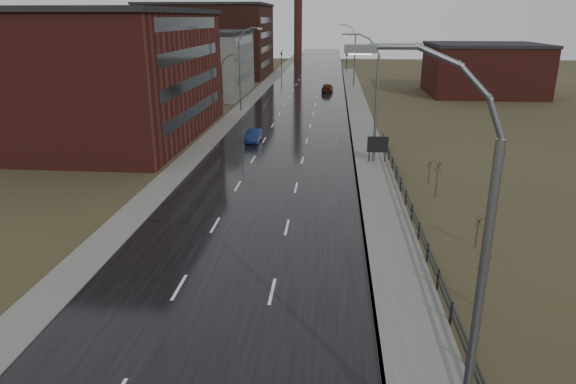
% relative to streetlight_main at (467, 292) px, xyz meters
% --- Properties ---
extents(road, '(14.00, 300.00, 0.06)m').
position_rel_streetlight_main_xyz_m(road, '(-8.47, 58.00, -6.03)').
color(road, black).
rests_on(road, ground).
extents(sidewalk_right, '(3.20, 180.00, 0.18)m').
position_rel_streetlight_main_xyz_m(sidewalk_right, '(0.13, 33.00, -5.97)').
color(sidewalk_right, '#595651').
rests_on(sidewalk_right, ground).
extents(curb_right, '(0.16, 180.00, 0.18)m').
position_rel_streetlight_main_xyz_m(curb_right, '(-1.39, 33.00, -5.97)').
color(curb_right, slate).
rests_on(curb_right, ground).
extents(sidewalk_left, '(2.40, 260.00, 0.12)m').
position_rel_streetlight_main_xyz_m(sidewalk_left, '(-16.67, 58.00, -6.00)').
color(sidewalk_left, '#595651').
rests_on(sidewalk_left, ground).
extents(warehouse_near, '(22.44, 28.56, 13.50)m').
position_rel_streetlight_main_xyz_m(warehouse_near, '(-29.46, 43.00, 0.70)').
color(warehouse_near, '#471914').
rests_on(warehouse_near, ground).
extents(warehouse_mid, '(16.32, 20.40, 10.50)m').
position_rel_streetlight_main_xyz_m(warehouse_mid, '(-26.46, 76.00, -0.80)').
color(warehouse_mid, slate).
rests_on(warehouse_mid, ground).
extents(warehouse_far, '(26.52, 24.48, 15.50)m').
position_rel_streetlight_main_xyz_m(warehouse_far, '(-31.47, 106.00, 1.70)').
color(warehouse_far, '#331611').
rests_on(warehouse_far, ground).
extents(building_right, '(18.36, 16.32, 8.50)m').
position_rel_streetlight_main_xyz_m(building_right, '(21.83, 80.00, -1.80)').
color(building_right, '#471914').
rests_on(building_right, ground).
extents(smokestack, '(2.70, 2.70, 30.70)m').
position_rel_streetlight_main_xyz_m(smokestack, '(-14.47, 148.00, 9.44)').
color(smokestack, '#331611').
rests_on(smokestack, ground).
extents(streetlight_main, '(3.91, 0.29, 12.11)m').
position_rel_streetlight_main_xyz_m(streetlight_main, '(0.00, 0.00, 0.00)').
color(streetlight_main, slate).
rests_on(streetlight_main, ground).
extents(streetlight_right_mid, '(3.36, 0.28, 11.35)m').
position_rel_streetlight_main_xyz_m(streetlight_right_mid, '(0.03, 34.00, -0.22)').
color(streetlight_right_mid, slate).
rests_on(streetlight_right_mid, ground).
extents(streetlight_left, '(3.36, 0.28, 11.35)m').
position_rel_streetlight_main_xyz_m(streetlight_left, '(-16.17, 60.00, -0.22)').
color(streetlight_left, slate).
rests_on(streetlight_left, ground).
extents(streetlight_right_far, '(3.36, 0.28, 11.35)m').
position_rel_streetlight_main_xyz_m(streetlight_right_far, '(0.03, 88.00, -0.22)').
color(streetlight_right_far, slate).
rests_on(streetlight_right_far, ground).
extents(guardrail, '(0.10, 53.05, 1.10)m').
position_rel_streetlight_main_xyz_m(guardrail, '(1.83, 16.32, -5.35)').
color(guardrail, black).
rests_on(guardrail, ground).
extents(shrub_c, '(0.61, 0.64, 2.59)m').
position_rel_streetlight_main_xyz_m(shrub_c, '(3.42, 9.52, -4.68)').
color(shrub_c, '#382D23').
rests_on(shrub_c, ground).
extents(shrub_d, '(0.45, 0.47, 1.87)m').
position_rel_streetlight_main_xyz_m(shrub_d, '(4.96, 16.17, -5.07)').
color(shrub_d, '#382D23').
rests_on(shrub_d, ground).
extents(shrub_e, '(0.65, 0.69, 2.77)m').
position_rel_streetlight_main_xyz_m(shrub_e, '(4.25, 24.88, -4.59)').
color(shrub_e, '#382D23').
rests_on(shrub_e, ground).
extents(shrub_f, '(0.45, 0.48, 1.89)m').
position_rel_streetlight_main_xyz_m(shrub_f, '(4.29, 28.19, -5.05)').
color(shrub_f, '#382D23').
rests_on(shrub_f, ground).
extents(billboard, '(1.87, 0.17, 2.51)m').
position_rel_streetlight_main_xyz_m(billboard, '(0.63, 33.79, -4.37)').
color(billboard, black).
rests_on(billboard, ground).
extents(traffic_light_left, '(0.58, 2.73, 5.30)m').
position_rel_streetlight_main_xyz_m(traffic_light_left, '(-16.47, 118.00, -1.46)').
color(traffic_light_left, black).
rests_on(traffic_light_left, ground).
extents(traffic_light_right, '(0.58, 2.73, 5.30)m').
position_rel_streetlight_main_xyz_m(traffic_light_right, '(-0.47, 118.00, -1.46)').
color(traffic_light_right, black).
rests_on(traffic_light_right, ground).
extents(car_near, '(1.38, 3.96, 1.31)m').
position_rel_streetlight_main_xyz_m(car_near, '(-11.78, 41.07, -5.41)').
color(car_near, '#0D1C45').
rests_on(car_near, ground).
extents(car_far, '(2.12, 4.58, 1.52)m').
position_rel_streetlight_main_xyz_m(car_far, '(-4.56, 80.36, -5.30)').
color(car_far, '#41130A').
rests_on(car_far, ground).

